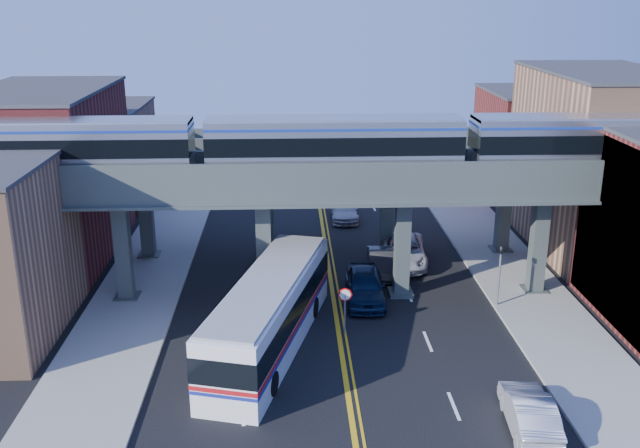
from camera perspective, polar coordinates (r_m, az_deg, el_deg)
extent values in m
plane|color=black|center=(35.05, 1.86, -11.03)|extent=(120.00, 120.00, 0.00)
cube|color=gray|center=(44.85, -13.99, -4.72)|extent=(5.00, 70.00, 0.16)
cube|color=gray|center=(46.10, 15.35, -4.20)|extent=(5.00, 70.00, 0.16)
cube|color=maroon|center=(50.55, -20.99, 3.66)|extent=(8.00, 14.00, 11.00)
cube|color=#A47655|center=(63.02, -17.28, 5.30)|extent=(8.00, 10.00, 8.00)
cube|color=#A47655|center=(52.22, 21.29, 4.62)|extent=(8.00, 14.00, 12.00)
cube|color=maroon|center=(64.35, 16.64, 6.07)|extent=(8.00, 10.00, 9.00)
cube|color=teal|center=(40.41, 22.53, -1.07)|extent=(0.10, 9.50, 9.50)
cube|color=#3C4644|center=(42.10, -15.47, -2.10)|extent=(0.85, 0.85, 6.00)
cube|color=#3C4644|center=(41.04, -4.52, -2.00)|extent=(0.85, 0.85, 6.00)
cube|color=#3C4644|center=(41.51, 6.59, -1.83)|extent=(0.85, 0.85, 6.00)
cube|color=#3C4644|center=(43.48, 17.06, -1.60)|extent=(0.85, 0.85, 6.00)
cube|color=#47524B|center=(39.97, 1.10, 3.07)|extent=(52.00, 3.60, 1.40)
cube|color=#3C4644|center=(48.59, -13.73, 0.74)|extent=(0.85, 0.85, 6.00)
cube|color=#3C4644|center=(47.67, -4.26, 0.88)|extent=(0.85, 0.85, 6.00)
cube|color=#3C4644|center=(48.08, 5.32, 1.01)|extent=(0.85, 0.85, 6.00)
cube|color=#3C4644|center=(49.79, 14.48, 1.10)|extent=(0.85, 0.85, 6.00)
cube|color=#47524B|center=(46.75, 0.56, 5.29)|extent=(52.00, 3.60, 1.40)
cube|color=black|center=(40.45, -13.64, 3.93)|extent=(2.02, 2.02, 0.23)
cube|color=#A9ABB3|center=(41.22, -19.94, 5.88)|extent=(13.97, 2.66, 2.94)
cube|color=black|center=(41.19, -19.96, 6.08)|extent=(13.99, 2.72, 1.01)
cube|color=black|center=(39.74, -5.35, 4.12)|extent=(2.02, 2.02, 0.23)
cube|color=black|center=(40.29, 7.49, 4.24)|extent=(2.02, 2.02, 0.23)
cube|color=#A9ABB3|center=(39.42, 1.13, 6.44)|extent=(13.97, 2.66, 2.94)
cube|color=black|center=(39.39, 1.13, 6.66)|extent=(13.99, 2.72, 1.01)
cube|color=black|center=(41.69, 15.43, 4.20)|extent=(2.02, 2.02, 0.23)
cube|color=#A9ABB3|center=(42.95, 21.32, 6.18)|extent=(13.97, 2.66, 2.94)
cube|color=black|center=(42.92, 21.34, 6.38)|extent=(13.99, 2.72, 1.01)
cylinder|color=slate|center=(37.21, 2.00, -7.23)|extent=(0.09, 0.09, 2.30)
cylinder|color=red|center=(36.75, 2.02, -5.67)|extent=(0.76, 0.04, 0.76)
cylinder|color=slate|center=(41.34, 14.11, -4.44)|extent=(0.12, 0.12, 3.20)
imported|color=black|center=(40.62, 14.33, -1.77)|extent=(0.15, 0.18, 0.90)
cube|color=white|center=(35.80, -4.05, -7.24)|extent=(6.40, 13.94, 3.52)
cube|color=black|center=(35.61, -4.07, -6.58)|extent=(6.47, 14.00, 1.19)
cube|color=#B21419|center=(35.95, -4.04, -7.73)|extent=(6.46, 13.99, 0.20)
cylinder|color=black|center=(32.69, -6.22, -12.31)|extent=(3.25, 1.89, 1.14)
cylinder|color=black|center=(39.64, -2.45, -6.51)|extent=(3.25, 1.89, 1.14)
imported|color=#101E3C|center=(41.30, 3.62, -4.93)|extent=(2.43, 5.56, 1.86)
imported|color=#343437|center=(45.25, 4.99, -3.09)|extent=(1.73, 4.65, 1.52)
imported|color=#BEBEC0|center=(47.17, 6.70, -2.14)|extent=(3.45, 6.38, 1.70)
imported|color=#B7B6BB|center=(56.05, 1.95, 1.14)|extent=(2.13, 5.06, 1.46)
imported|color=#B4B5BA|center=(31.09, 16.41, -14.25)|extent=(2.11, 4.97, 1.59)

